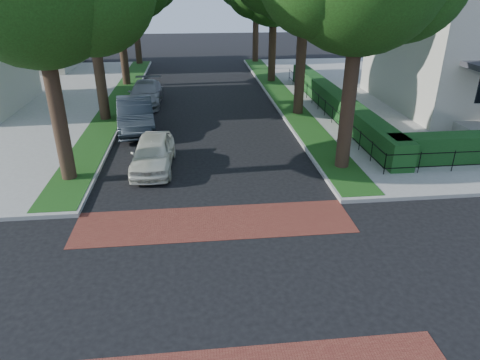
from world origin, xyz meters
name	(u,v)px	position (x,y,z in m)	size (l,w,h in m)	color
ground	(221,285)	(0.00, 0.00, 0.00)	(120.00, 120.00, 0.00)	black
sidewalk_ne	(480,92)	(19.50, 19.00, 0.07)	(30.00, 30.00, 0.15)	gray
crosswalk_far	(215,222)	(0.00, 3.20, 0.01)	(9.00, 2.20, 0.01)	maroon
grass_strip_ne	(282,96)	(5.40, 19.10, 0.16)	(1.60, 29.80, 0.02)	#1F4714
grass_strip_nw	(119,100)	(-5.40, 19.10, 0.16)	(1.60, 29.80, 0.02)	#1F4714
hedge_main_road	(335,102)	(7.70, 15.00, 0.75)	(1.00, 18.00, 1.20)	#143B16
fence_main_road	(322,105)	(6.90, 15.00, 0.60)	(0.06, 18.00, 0.90)	black
house_left_far	(13,9)	(-15.49, 31.99, 5.04)	(10.00, 9.00, 10.14)	beige
parked_car_front	(153,153)	(-2.30, 7.94, 0.70)	(1.64, 4.09, 1.39)	silver
parked_car_middle	(135,115)	(-3.60, 13.24, 0.84)	(1.77, 5.07, 1.67)	black
parked_car_rear	(146,94)	(-3.57, 18.44, 0.71)	(1.99, 4.89, 1.42)	gray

